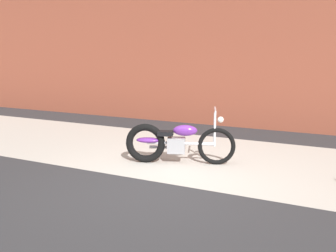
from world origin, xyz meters
The scene contains 4 objects.
ground_plane centered at (0.00, 0.00, 0.00)m, with size 80.00×80.00×0.00m, color #2D2D30.
sidewalk_slab centered at (0.00, 1.75, 0.00)m, with size 36.00×3.50×0.01m, color #B2ADA3.
brick_building_wall centered at (0.00, 5.20, 3.11)m, with size 36.00×0.50×6.22m, color brown.
motorcycle_purple centered at (-0.35, 1.04, 0.40)m, with size 1.92×0.90×1.03m.
Camera 1 is at (2.44, -4.87, 1.95)m, focal length 39.32 mm.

